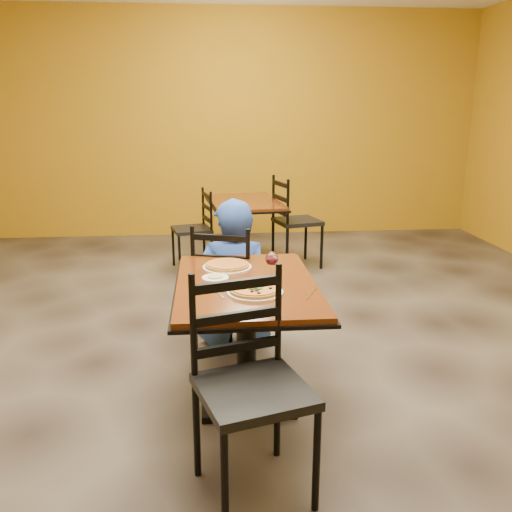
{
  "coord_description": "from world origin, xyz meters",
  "views": [
    {
      "loc": [
        -0.21,
        -3.47,
        1.73
      ],
      "look_at": [
        0.08,
        -0.3,
        0.85
      ],
      "focal_mm": 37.8,
      "sensor_mm": 36.0,
      "label": 1
    }
  ],
  "objects": [
    {
      "name": "plate_main",
      "position": [
        0.04,
        -0.7,
        0.76
      ],
      "size": [
        0.31,
        0.31,
        0.01
      ],
      "primitive_type": "cylinder",
      "color": "white",
      "rests_on": "table_main"
    },
    {
      "name": "side_plate",
      "position": [
        -0.18,
        -0.42,
        0.76
      ],
      "size": [
        0.16,
        0.16,
        0.01
      ],
      "primitive_type": "cylinder",
      "color": "white",
      "rests_on": "table_main"
    },
    {
      "name": "pizza_far",
      "position": [
        -0.1,
        -0.2,
        0.77
      ],
      "size": [
        0.28,
        0.28,
        0.02
      ],
      "primitive_type": "cylinder",
      "color": "gold",
      "rests_on": "plate_far"
    },
    {
      "name": "table_second",
      "position": [
        0.19,
        2.32,
        0.55
      ],
      "size": [
        0.87,
        1.19,
        0.75
      ],
      "rotation": [
        0.0,
        0.0,
        0.11
      ],
      "color": "#5C250E",
      "rests_on": "floor"
    },
    {
      "name": "knife",
      "position": [
        0.34,
        -0.74,
        0.75
      ],
      "size": [
        0.1,
        0.2,
        0.0
      ],
      "primitive_type": "cube",
      "rotation": [
        0.0,
        0.0,
        -0.44
      ],
      "color": "silver",
      "rests_on": "table_main"
    },
    {
      "name": "table_main",
      "position": [
        0.0,
        -0.5,
        0.56
      ],
      "size": [
        0.83,
        1.23,
        0.75
      ],
      "color": "#5C250E",
      "rests_on": "floor"
    },
    {
      "name": "pizza_main",
      "position": [
        0.04,
        -0.7,
        0.77
      ],
      "size": [
        0.28,
        0.28,
        0.02
      ],
      "primitive_type": "cylinder",
      "color": "maroon",
      "rests_on": "plate_main"
    },
    {
      "name": "fork",
      "position": [
        -0.16,
        -0.68,
        0.75
      ],
      "size": [
        0.06,
        0.19,
        0.0
      ],
      "primitive_type": "cube",
      "rotation": [
        0.0,
        0.0,
        0.23
      ],
      "color": "silver",
      "rests_on": "table_main"
    },
    {
      "name": "chair_second_right",
      "position": [
        0.78,
        2.32,
        0.5
      ],
      "size": [
        0.56,
        0.56,
        1.01
      ],
      "primitive_type": null,
      "rotation": [
        0.0,
        0.0,
        1.83
      ],
      "color": "black",
      "rests_on": "floor"
    },
    {
      "name": "chair_main_near",
      "position": [
        -0.03,
        -1.35,
        0.51
      ],
      "size": [
        0.58,
        0.58,
        1.03
      ],
      "primitive_type": null,
      "rotation": [
        0.0,
        0.0,
        0.29
      ],
      "color": "black",
      "rests_on": "floor"
    },
    {
      "name": "diner",
      "position": [
        -0.03,
        0.32,
        0.55
      ],
      "size": [
        0.59,
        0.41,
        1.11
      ],
      "primitive_type": "imported",
      "rotation": [
        0.0,
        0.0,
        3.07
      ],
      "color": "#1A4093",
      "rests_on": "floor"
    },
    {
      "name": "chair_main_far",
      "position": [
        -0.07,
        0.24,
        0.48
      ],
      "size": [
        0.55,
        0.55,
        0.96
      ],
      "primitive_type": null,
      "rotation": [
        0.0,
        0.0,
        2.82
      ],
      "color": "black",
      "rests_on": "floor"
    },
    {
      "name": "chair_second_left",
      "position": [
        -0.39,
        2.32,
        0.44
      ],
      "size": [
        0.48,
        0.48,
        0.87
      ],
      "primitive_type": null,
      "rotation": [
        0.0,
        0.0,
        -1.33
      ],
      "color": "black",
      "rests_on": "floor"
    },
    {
      "name": "wall_back",
      "position": [
        0.0,
        4.0,
        1.5
      ],
      "size": [
        7.0,
        0.01,
        3.0
      ],
      "primitive_type": "cube",
      "color": "#A76D12",
      "rests_on": "ground"
    },
    {
      "name": "floor",
      "position": [
        0.0,
        0.0,
        0.0
      ],
      "size": [
        7.0,
        8.0,
        0.01
      ],
      "primitive_type": "cube",
      "color": "black",
      "rests_on": "ground"
    },
    {
      "name": "wine_glass",
      "position": [
        0.16,
        -0.45,
        0.84
      ],
      "size": [
        0.08,
        0.08,
        0.18
      ],
      "primitive_type": null,
      "color": "white",
      "rests_on": "table_main"
    },
    {
      "name": "plate_far",
      "position": [
        -0.1,
        -0.2,
        0.76
      ],
      "size": [
        0.31,
        0.31,
        0.01
      ],
      "primitive_type": "cylinder",
      "color": "white",
      "rests_on": "table_main"
    },
    {
      "name": "dip",
      "position": [
        -0.18,
        -0.42,
        0.76
      ],
      "size": [
        0.09,
        0.09,
        0.01
      ],
      "primitive_type": "cylinder",
      "color": "tan",
      "rests_on": "side_plate"
    }
  ]
}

